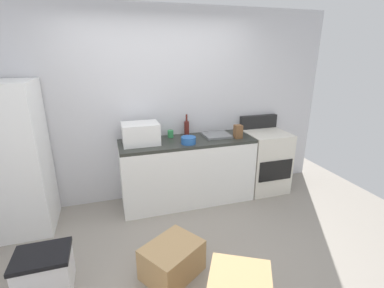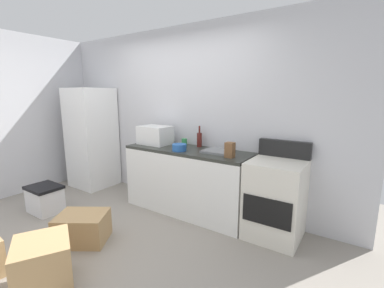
% 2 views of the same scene
% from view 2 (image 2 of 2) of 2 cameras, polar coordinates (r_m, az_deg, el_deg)
% --- Properties ---
extents(ground_plane, '(6.00, 6.00, 0.00)m').
position_cam_2_polar(ground_plane, '(3.28, -18.42, -19.72)').
color(ground_plane, gray).
extents(wall_back, '(5.00, 0.10, 2.60)m').
position_cam_2_polar(wall_back, '(3.97, -1.64, 5.95)').
color(wall_back, silver).
rests_on(wall_back, ground_plane).
extents(kitchen_counter, '(1.80, 0.60, 0.90)m').
position_cam_2_polar(kitchen_counter, '(3.70, -0.92, -7.92)').
color(kitchen_counter, white).
rests_on(kitchen_counter, ground_plane).
extents(refrigerator, '(0.68, 0.66, 1.74)m').
position_cam_2_polar(refrigerator, '(5.00, -20.98, 1.28)').
color(refrigerator, white).
rests_on(refrigerator, ground_plane).
extents(stove_oven, '(0.60, 0.61, 1.10)m').
position_cam_2_polar(stove_oven, '(3.21, 17.71, -11.19)').
color(stove_oven, silver).
rests_on(stove_oven, ground_plane).
extents(microwave, '(0.46, 0.34, 0.27)m').
position_cam_2_polar(microwave, '(3.95, -8.03, 1.93)').
color(microwave, white).
rests_on(microwave, kitchen_counter).
extents(sink_basin, '(0.36, 0.32, 0.03)m').
position_cam_2_polar(sink_basin, '(3.38, 5.64, -1.58)').
color(sink_basin, slate).
rests_on(sink_basin, kitchen_counter).
extents(wine_bottle, '(0.07, 0.07, 0.30)m').
position_cam_2_polar(wine_bottle, '(3.70, 1.62, 1.04)').
color(wine_bottle, '#591E19').
rests_on(wine_bottle, kitchen_counter).
extents(coffee_mug, '(0.08, 0.08, 0.10)m').
position_cam_2_polar(coffee_mug, '(3.82, -1.68, 0.44)').
color(coffee_mug, '#338C4C').
rests_on(coffee_mug, kitchen_counter).
extents(knife_block, '(0.10, 0.10, 0.18)m').
position_cam_2_polar(knife_block, '(3.12, 8.26, -1.30)').
color(knife_block, brown).
rests_on(knife_block, kitchen_counter).
extents(mixing_bowl, '(0.19, 0.19, 0.09)m').
position_cam_2_polar(mixing_bowl, '(3.46, -2.77, -0.74)').
color(mixing_bowl, '#2659A5').
rests_on(mixing_bowl, kitchen_counter).
extents(cardboard_box_large, '(0.61, 0.60, 0.44)m').
position_cam_2_polar(cardboard_box_large, '(2.75, -29.69, -21.92)').
color(cardboard_box_large, tan).
rests_on(cardboard_box_large, ground_plane).
extents(cardboard_box_medium, '(0.66, 0.63, 0.32)m').
position_cam_2_polar(cardboard_box_medium, '(3.32, -22.72, -16.48)').
color(cardboard_box_medium, tan).
rests_on(cardboard_box_medium, ground_plane).
extents(storage_bin, '(0.46, 0.36, 0.38)m').
position_cam_2_polar(storage_bin, '(4.28, -29.37, -10.37)').
color(storage_bin, silver).
rests_on(storage_bin, ground_plane).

